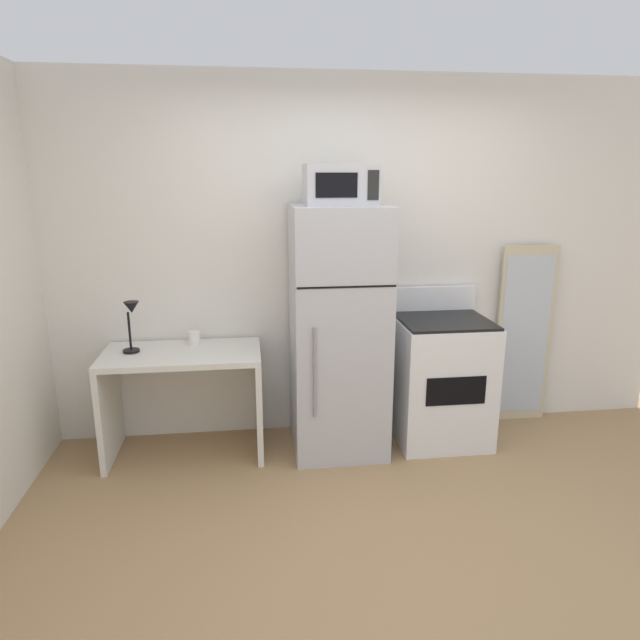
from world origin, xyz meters
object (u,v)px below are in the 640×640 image
at_px(coffee_mug, 194,338).
at_px(microwave, 340,185).
at_px(oven_range, 441,379).
at_px(refrigerator, 338,332).
at_px(leaning_mirror, 524,335).
at_px(desk_lamp, 131,318).
at_px(desk, 184,384).

height_order(coffee_mug, microwave, microwave).
relative_size(microwave, oven_range, 0.42).
bearing_deg(refrigerator, leaning_mirror, 10.40).
relative_size(desk_lamp, oven_range, 0.32).
xyz_separation_m(refrigerator, microwave, (0.00, -0.02, 0.99)).
relative_size(desk, desk_lamp, 3.01).
distance_m(coffee_mug, oven_range, 1.80).
xyz_separation_m(desk_lamp, leaning_mirror, (2.90, 0.23, -0.29)).
height_order(desk, desk_lamp, desk_lamp).
height_order(coffee_mug, leaning_mirror, leaning_mirror).
bearing_deg(oven_range, refrigerator, -178.33).
height_order(microwave, leaning_mirror, microwave).
height_order(refrigerator, leaning_mirror, refrigerator).
xyz_separation_m(microwave, oven_range, (0.77, 0.04, -1.39)).
xyz_separation_m(coffee_mug, leaning_mirror, (2.51, 0.09, -0.10)).
distance_m(desk_lamp, coffee_mug, 0.46).
bearing_deg(refrigerator, coffee_mug, 169.32).
xyz_separation_m(refrigerator, oven_range, (0.77, 0.02, -0.39)).
bearing_deg(coffee_mug, desk_lamp, -160.41).
relative_size(desk_lamp, leaning_mirror, 0.25).
distance_m(desk_lamp, oven_range, 2.22).
bearing_deg(desk_lamp, microwave, -2.94).
bearing_deg(desk, refrigerator, -1.69).
distance_m(refrigerator, oven_range, 0.86).
height_order(desk, oven_range, oven_range).
distance_m(coffee_mug, leaning_mirror, 2.51).
height_order(oven_range, leaning_mirror, leaning_mirror).
height_order(desk, leaning_mirror, leaning_mirror).
xyz_separation_m(desk_lamp, oven_range, (2.15, -0.03, -0.52)).
relative_size(coffee_mug, leaning_mirror, 0.07).
bearing_deg(refrigerator, oven_range, 1.67).
bearing_deg(refrigerator, desk, 178.31).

